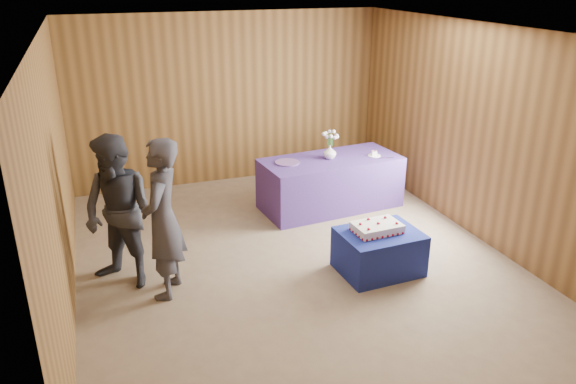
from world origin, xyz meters
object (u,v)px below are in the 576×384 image
serving_table (330,183)px  sheet_cake (377,227)px  guest_left (163,219)px  cake_table (379,252)px  vase (330,152)px  guest_right (119,213)px

serving_table → sheet_cake: 1.93m
serving_table → guest_left: size_ratio=1.15×
guest_left → cake_table: bearing=104.6°
serving_table → guest_left: (-2.61, -1.59, 0.50)m
sheet_cake → vase: (0.24, 1.92, 0.30)m
sheet_cake → guest_left: bearing=169.0°
cake_table → sheet_cake: 0.30m
guest_right → serving_table: bearing=67.7°
serving_table → sheet_cake: (-0.26, -1.91, 0.17)m
cake_table → serving_table: serving_table is taller
cake_table → sheet_cake: (-0.03, 0.03, 0.30)m
serving_table → guest_left: 3.09m
serving_table → cake_table: bearing=-102.3°
sheet_cake → vase: 1.96m
guest_left → guest_right: (-0.42, 0.35, -0.01)m
vase → guest_right: (-3.01, -1.25, 0.01)m
guest_left → guest_right: size_ratio=1.02×
vase → serving_table: bearing=-30.1°
serving_table → vase: (-0.02, 0.01, 0.47)m
vase → guest_left: bearing=-148.3°
cake_table → guest_left: bearing=168.6°
sheet_cake → vase: bearing=79.5°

